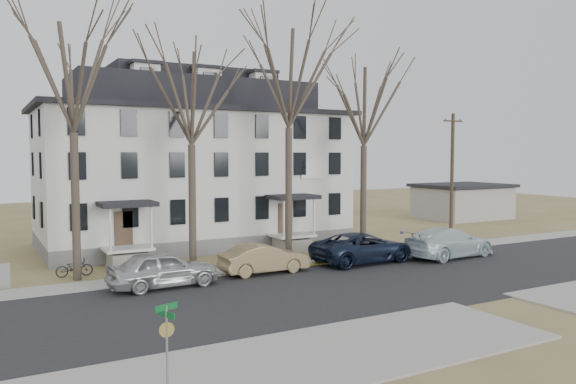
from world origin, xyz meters
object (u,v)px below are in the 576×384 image
tree_far_left (72,69)px  car_silver (163,270)px  utility_pole_far (452,171)px  bicycle_left (74,268)px  tree_center (289,71)px  car_tan (264,259)px  tree_mid_left (191,91)px  boarding_house (194,166)px  street_sign (167,334)px  car_white (449,243)px  tree_mid_right (364,101)px  car_navy (363,248)px

tree_far_left → car_silver: 10.68m
utility_pole_far → bicycle_left: (-29.54, -3.50, -4.44)m
utility_pole_far → tree_center: bearing=-166.5°
utility_pole_far → bicycle_left: utility_pole_far is taller
car_tan → bicycle_left: 9.62m
tree_mid_left → bicycle_left: size_ratio=7.16×
boarding_house → utility_pole_far: size_ratio=2.19×
utility_pole_far → car_silver: 27.70m
tree_center → bicycle_left: tree_center is taller
car_tan → street_sign: bearing=143.9°
tree_mid_left → tree_far_left: bearing=180.0°
car_white → street_sign: (-20.56, -10.65, 0.72)m
tree_far_left → car_silver: (3.26, -3.70, -9.48)m
boarding_house → bicycle_left: 12.70m
tree_mid_right → car_white: size_ratio=2.07×
car_navy → street_sign: street_sign is taller
utility_pole_far → street_sign: (-29.54, -19.38, -3.29)m
tree_center → car_white: tree_center is taller
car_silver → bicycle_left: (-3.30, 4.40, -0.40)m
tree_center → car_tan: 11.27m
boarding_house → tree_far_left: tree_far_left is taller
tree_far_left → bicycle_left: 9.90m
boarding_house → tree_center: tree_center is taller
tree_mid_left → street_sign: tree_mid_left is taller
car_navy → tree_mid_left: bearing=68.1°
tree_center → tree_mid_right: 5.70m
bicycle_left → car_white: bearing=-101.3°
car_navy → street_sign: size_ratio=2.56×
car_navy → tree_far_left: bearing=75.9°
street_sign → tree_mid_right: bearing=22.3°
boarding_house → car_navy: (6.02, -11.47, -4.53)m
tree_far_left → tree_mid_right: bearing=0.0°
tree_far_left → tree_mid_right: 17.52m
car_navy → street_sign: (-15.06, -11.87, 0.76)m
utility_pole_far → tree_mid_right: bearing=-160.7°
boarding_house → tree_far_left: 13.12m
street_sign → car_navy: bearing=19.6°
bicycle_left → street_sign: (-0.00, -15.88, 1.14)m
tree_mid_right → utility_pole_far: (12.00, 4.20, -4.70)m
boarding_house → street_sign: (-9.04, -23.34, -3.77)m
boarding_house → street_sign: size_ratio=8.66×
boarding_house → tree_mid_right: 12.51m
tree_center → car_white: (8.52, -4.53, -10.19)m
tree_mid_left → street_sign: bearing=-111.7°
street_sign → car_white: bearing=8.8°
tree_far_left → tree_center: tree_center is taller
tree_mid_right → street_sign: (-17.54, -15.18, -7.99)m
boarding_house → car_navy: bearing=-62.3°
tree_center → tree_mid_right: tree_center is taller
tree_far_left → tree_center: (12.00, 0.00, 0.74)m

